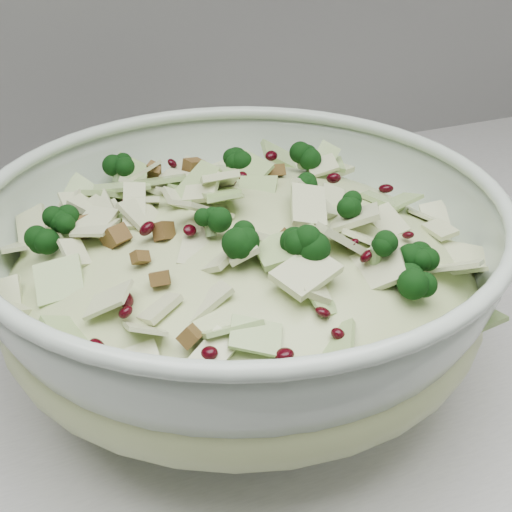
{
  "coord_description": "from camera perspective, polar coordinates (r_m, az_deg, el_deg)",
  "views": [
    {
      "loc": [
        0.19,
        1.2,
        1.25
      ],
      "look_at": [
        0.35,
        1.59,
        1.0
      ],
      "focal_mm": 50.0,
      "sensor_mm": 36.0,
      "label": 1
    }
  ],
  "objects": [
    {
      "name": "salad",
      "position": [
        0.49,
        -1.18,
        0.16
      ],
      "size": [
        0.46,
        0.46,
        0.15
      ],
      "rotation": [
        0.0,
        0.0,
        0.56
      ],
      "color": "beige",
      "rests_on": "mixing_bowl"
    },
    {
      "name": "mixing_bowl",
      "position": [
        0.51,
        -1.15,
        -2.12
      ],
      "size": [
        0.41,
        0.41,
        0.14
      ],
      "rotation": [
        0.0,
        0.0,
        0.16
      ],
      "color": "#B4C7B5",
      "rests_on": "counter"
    }
  ]
}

